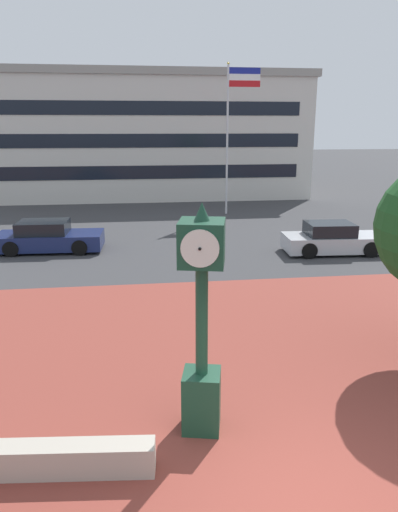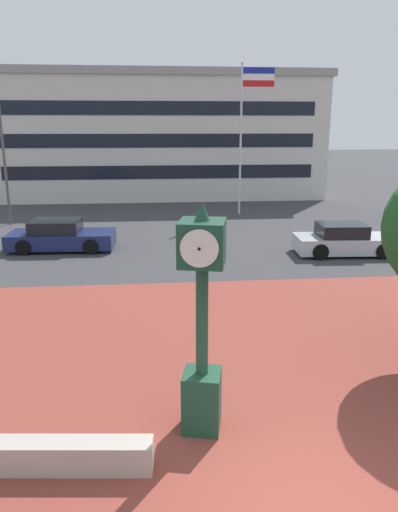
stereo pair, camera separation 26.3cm
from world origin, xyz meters
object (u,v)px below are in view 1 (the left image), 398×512
Objects in this scene: car_street_mid at (48,238)px; flagpole_primary at (232,124)px; street_clock at (202,327)px; civic_building at (144,135)px; car_street_near at (332,240)px.

car_street_mid is 13.04m from flagpole_primary.
street_clock reaches higher than car_street_mid.
civic_building reaches higher than car_street_mid.
street_clock is 0.47× the size of flagpole_primary.
street_clock is 21.67m from flagpole_primary.
car_street_near is (7.03, 11.22, -1.35)m from street_clock.
car_street_mid is 21.04m from civic_building.
car_street_near is 0.18× the size of civic_building.
civic_building is at bearing 102.80° from street_clock.
car_street_mid is (-4.76, 13.13, -1.35)m from street_clock.
street_clock is at bearing -102.43° from flagpole_primary.
car_street_near and car_street_mid have the same top height.
car_street_near is 11.03m from flagpole_primary.
flagpole_primary is 13.33m from civic_building.
flagpole_primary is at bearing 89.97° from street_clock.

